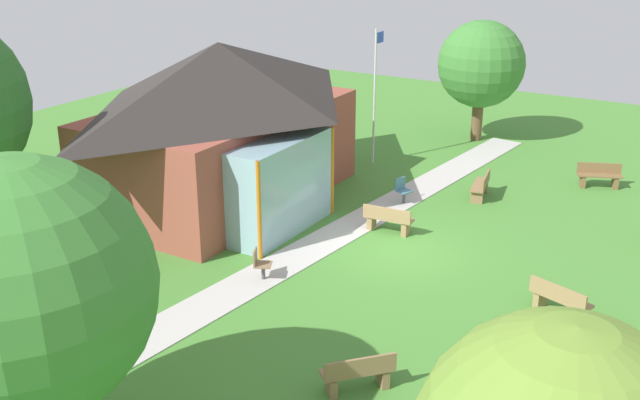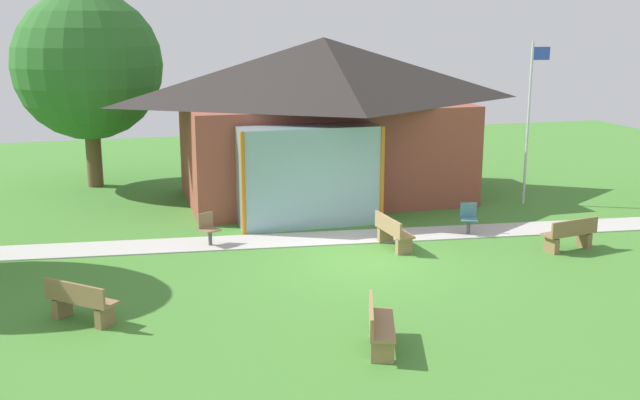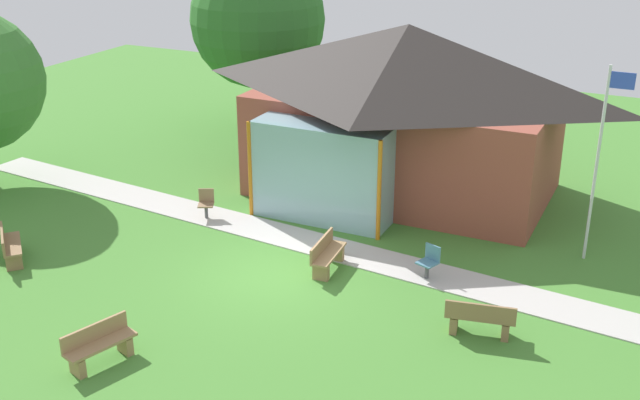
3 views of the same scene
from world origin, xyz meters
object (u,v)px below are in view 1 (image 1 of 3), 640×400
(pavilion, at_px, (224,120))
(tree_west_hedge, at_px, (21,290))
(flagpole, at_px, (375,90))
(bench_lawn_far_right, at_px, (599,176))
(bench_front_center, at_px, (560,300))
(patio_chair_lawn_spare, at_px, (403,191))
(bench_rear_near_path, at_px, (388,220))
(tree_east_hedge, at_px, (481,64))
(patio_chair_west, at_px, (261,265))
(bench_mid_left, at_px, (358,374))
(bench_mid_right, at_px, (481,186))

(pavilion, bearing_deg, tree_west_hedge, -156.41)
(flagpole, height_order, bench_lawn_far_right, flagpole)
(bench_lawn_far_right, bearing_deg, pavilion, 12.98)
(bench_front_center, xyz_separation_m, tree_west_hedge, (-9.83, 6.32, 3.01))
(patio_chair_lawn_spare, bearing_deg, pavilion, -42.86)
(pavilion, xyz_separation_m, bench_front_center, (-2.20, -11.58, -2.32))
(bench_rear_near_path, distance_m, tree_east_hedge, 11.28)
(flagpole, bearing_deg, patio_chair_lawn_spare, -140.15)
(flagpole, bearing_deg, bench_front_center, -131.94)
(bench_front_center, relative_size, bench_lawn_far_right, 1.01)
(flagpole, relative_size, patio_chair_west, 5.92)
(patio_chair_west, distance_m, tree_west_hedge, 8.33)
(pavilion, height_order, flagpole, pavilion)
(bench_rear_near_path, xyz_separation_m, tree_east_hedge, (10.87, 1.17, 2.79))
(bench_lawn_far_right, height_order, tree_east_hedge, tree_east_hedge)
(bench_mid_left, bearing_deg, pavilion, 92.92)
(pavilion, relative_size, bench_lawn_far_right, 6.34)
(bench_front_center, bearing_deg, flagpole, 156.34)
(patio_chair_lawn_spare, xyz_separation_m, tree_west_hedge, (-14.72, -0.05, 3.00))
(bench_rear_near_path, bearing_deg, bench_mid_left, -72.83)
(bench_rear_near_path, xyz_separation_m, tree_west_hedge, (-12.26, 0.61, 3.01))
(pavilion, xyz_separation_m, patio_chair_west, (-4.31, -4.39, -2.31))
(bench_lawn_far_right, bearing_deg, flagpole, -12.01)
(flagpole, relative_size, bench_mid_left, 3.63)
(bench_mid_left, relative_size, patio_chair_west, 1.63)
(patio_chair_west, bearing_deg, flagpole, 164.75)
(flagpole, distance_m, bench_rear_near_path, 7.19)
(pavilion, relative_size, bench_mid_right, 6.32)
(bench_front_center, xyz_separation_m, tree_east_hedge, (13.29, 6.89, 2.79))
(pavilion, distance_m, bench_mid_left, 11.78)
(bench_mid_left, bearing_deg, tree_east_hedge, 55.33)
(pavilion, height_order, bench_rear_near_path, pavilion)
(bench_lawn_far_right, bearing_deg, bench_mid_right, 21.30)
(flagpole, xyz_separation_m, bench_mid_right, (-1.54, -4.85, -2.43))
(patio_chair_west, bearing_deg, patio_chair_lawn_spare, 147.27)
(bench_mid_left, relative_size, bench_front_center, 0.90)
(patio_chair_lawn_spare, bearing_deg, patio_chair_west, 13.22)
(bench_mid_right, height_order, bench_lawn_far_right, same)
(bench_mid_right, bearing_deg, bench_rear_near_path, 151.20)
(bench_mid_left, bearing_deg, patio_chair_lawn_spare, 62.70)
(bench_lawn_far_right, relative_size, tree_east_hedge, 0.31)
(bench_rear_near_path, xyz_separation_m, bench_mid_left, (-7.58, -3.04, 0.00))
(bench_mid_right, bearing_deg, tree_east_hedge, 10.47)
(tree_west_hedge, bearing_deg, tree_east_hedge, 1.40)
(patio_chair_west, distance_m, tree_east_hedge, 15.66)
(bench_rear_near_path, height_order, bench_mid_left, same)
(patio_chair_west, relative_size, tree_east_hedge, 0.17)
(pavilion, relative_size, tree_east_hedge, 1.97)
(tree_west_hedge, bearing_deg, pavilion, 23.59)
(pavilion, bearing_deg, patio_chair_lawn_spare, -62.69)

